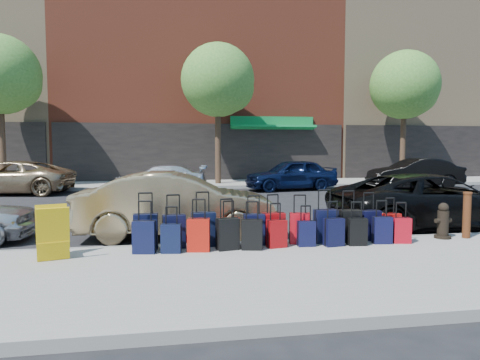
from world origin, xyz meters
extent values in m
plane|color=black|center=(0.00, 0.00, 0.00)|extent=(120.00, 120.00, 0.00)
cube|color=gray|center=(0.00, -6.50, 0.07)|extent=(60.00, 4.00, 0.15)
cube|color=gray|center=(0.00, 10.00, 0.07)|extent=(60.00, 4.00, 0.15)
cube|color=gray|center=(0.00, -4.48, 0.07)|extent=(60.00, 0.08, 0.15)
cube|color=gray|center=(0.00, 7.98, 0.07)|extent=(60.00, 0.08, 0.15)
cube|color=brown|center=(0.00, 18.00, 10.00)|extent=(17.00, 12.00, 20.00)
cube|color=black|center=(0.00, 11.95, 1.70)|extent=(16.66, 0.15, 3.40)
cube|color=#0C7435|center=(4.00, 11.60, 3.20)|extent=(5.00, 0.91, 0.27)
cube|color=#0C7435|center=(4.00, 11.90, 3.55)|extent=(5.00, 0.10, 0.60)
cube|color=#9E8461|center=(16.00, 18.00, 9.00)|extent=(15.00, 12.00, 18.00)
cube|color=black|center=(16.00, 11.95, 1.70)|extent=(14.70, 0.15, 3.40)
cylinder|color=black|center=(-10.00, 9.50, 2.55)|extent=(0.30, 0.30, 4.80)
sphere|color=#386D24|center=(-9.40, 9.50, 5.14)|extent=(2.58, 2.58, 2.58)
cylinder|color=black|center=(0.50, 9.50, 2.55)|extent=(0.30, 0.30, 4.80)
sphere|color=#386D24|center=(0.50, 9.50, 5.52)|extent=(3.80, 3.80, 3.80)
sphere|color=#386D24|center=(1.10, 9.50, 5.14)|extent=(2.58, 2.58, 2.58)
cylinder|color=black|center=(11.00, 9.50, 2.55)|extent=(0.30, 0.30, 4.80)
sphere|color=#386D24|center=(11.00, 9.50, 5.52)|extent=(3.80, 3.80, 3.80)
sphere|color=#386D24|center=(11.60, 9.50, 5.14)|extent=(2.58, 2.58, 2.58)
cube|color=black|center=(-2.50, -4.78, 0.48)|extent=(0.44, 0.24, 0.66)
cylinder|color=black|center=(-2.50, -4.78, 1.19)|extent=(0.25, 0.03, 0.03)
cube|color=black|center=(-1.98, -4.80, 0.47)|extent=(0.44, 0.28, 0.63)
cylinder|color=black|center=(-1.98, -4.80, 1.15)|extent=(0.24, 0.06, 0.03)
cube|color=black|center=(-1.42, -4.75, 0.48)|extent=(0.47, 0.30, 0.66)
cylinder|color=black|center=(-1.42, -4.75, 1.19)|extent=(0.25, 0.07, 0.03)
cube|color=#AB110B|center=(-0.92, -4.76, 0.42)|extent=(0.38, 0.25, 0.54)
cylinder|color=black|center=(-0.92, -4.76, 1.00)|extent=(0.20, 0.06, 0.03)
cube|color=black|center=(-0.44, -4.80, 0.45)|extent=(0.40, 0.22, 0.60)
cylinder|color=black|center=(-0.44, -4.80, 1.10)|extent=(0.22, 0.03, 0.03)
cube|color=maroon|center=(-0.04, -4.77, 0.45)|extent=(0.44, 0.29, 0.61)
cylinder|color=black|center=(-0.04, -4.77, 1.12)|extent=(0.23, 0.07, 0.03)
cube|color=#AA0A15|center=(0.48, -4.82, 0.45)|extent=(0.44, 0.30, 0.60)
cylinder|color=black|center=(0.48, -4.82, 1.10)|extent=(0.23, 0.08, 0.03)
cube|color=black|center=(1.01, -4.82, 0.48)|extent=(0.45, 0.26, 0.66)
cylinder|color=black|center=(1.01, -4.82, 1.20)|extent=(0.25, 0.04, 0.03)
cube|color=black|center=(1.51, -4.84, 0.47)|extent=(0.44, 0.26, 0.64)
cylinder|color=black|center=(1.51, -4.84, 1.16)|extent=(0.24, 0.04, 0.03)
cube|color=black|center=(1.98, -4.77, 0.45)|extent=(0.43, 0.26, 0.61)
cylinder|color=black|center=(1.98, -4.77, 1.11)|extent=(0.23, 0.06, 0.03)
cube|color=#AE0D0B|center=(2.44, -4.79, 0.42)|extent=(0.39, 0.25, 0.54)
cylinder|color=black|center=(2.44, -4.79, 1.00)|extent=(0.20, 0.07, 0.03)
cube|color=black|center=(-2.51, -5.11, 0.44)|extent=(0.43, 0.29, 0.59)
cylinder|color=black|center=(-2.51, -5.11, 1.08)|extent=(0.22, 0.07, 0.03)
cube|color=black|center=(-2.04, -5.17, 0.41)|extent=(0.38, 0.25, 0.52)
cylinder|color=black|center=(-2.04, -5.17, 0.98)|extent=(0.20, 0.06, 0.03)
cube|color=#B0150B|center=(-1.54, -5.13, 0.45)|extent=(0.44, 0.29, 0.59)
cylinder|color=black|center=(-1.54, -5.13, 1.10)|extent=(0.23, 0.07, 0.03)
cube|color=black|center=(-1.00, -5.10, 0.44)|extent=(0.44, 0.31, 0.59)
cylinder|color=black|center=(-1.00, -5.10, 1.09)|extent=(0.23, 0.08, 0.03)
cube|color=black|center=(-0.55, -5.17, 0.43)|extent=(0.42, 0.29, 0.56)
cylinder|color=black|center=(-0.55, -5.17, 1.04)|extent=(0.21, 0.07, 0.03)
cube|color=maroon|center=(-0.06, -5.07, 0.41)|extent=(0.39, 0.27, 0.52)
cylinder|color=black|center=(-0.06, -5.07, 0.98)|extent=(0.20, 0.07, 0.03)
cube|color=black|center=(0.53, -5.07, 0.39)|extent=(0.34, 0.20, 0.49)
cylinder|color=black|center=(0.53, -5.07, 0.92)|extent=(0.19, 0.04, 0.03)
cube|color=black|center=(1.05, -5.15, 0.42)|extent=(0.39, 0.26, 0.54)
cylinder|color=black|center=(1.05, -5.15, 1.00)|extent=(0.21, 0.06, 0.03)
cube|color=black|center=(1.52, -5.16, 0.41)|extent=(0.37, 0.23, 0.52)
cylinder|color=black|center=(1.52, -5.16, 0.98)|extent=(0.20, 0.05, 0.03)
cube|color=black|center=(2.08, -5.09, 0.41)|extent=(0.38, 0.26, 0.53)
cylinder|color=black|center=(2.08, -5.09, 0.99)|extent=(0.20, 0.06, 0.03)
cube|color=#A90A18|center=(2.48, -5.12, 0.40)|extent=(0.37, 0.26, 0.50)
cylinder|color=black|center=(2.48, -5.12, 0.95)|extent=(0.19, 0.07, 0.03)
cylinder|color=black|center=(3.57, -4.85, 0.18)|extent=(0.34, 0.34, 0.06)
cylinder|color=black|center=(3.57, -4.85, 0.47)|extent=(0.22, 0.22, 0.52)
sphere|color=black|center=(3.57, -4.85, 0.79)|extent=(0.20, 0.20, 0.20)
cylinder|color=black|center=(3.57, -4.85, 0.52)|extent=(0.38, 0.14, 0.09)
cylinder|color=#38190C|center=(4.07, -4.91, 0.62)|extent=(0.16, 0.16, 0.95)
cylinder|color=#38190C|center=(4.07, -4.91, 1.10)|extent=(0.18, 0.18, 0.04)
cube|color=gold|center=(-3.96, -5.46, 0.61)|extent=(0.55, 0.37, 0.91)
cube|color=gold|center=(-4.06, -5.15, 0.61)|extent=(0.55, 0.37, 0.91)
cube|color=gold|center=(-4.01, -5.30, 0.47)|extent=(0.58, 0.47, 0.02)
imported|color=tan|center=(-1.87, -3.10, 0.74)|extent=(4.59, 1.83, 1.48)
imported|color=black|center=(4.40, -3.19, 0.70)|extent=(5.09, 2.47, 1.40)
imported|color=tan|center=(-8.89, 7.04, 0.73)|extent=(5.51, 3.09, 1.46)
imported|color=silver|center=(-2.49, 6.87, 0.63)|extent=(4.51, 2.31, 1.25)
imported|color=#0B1534|center=(3.67, 6.74, 0.74)|extent=(4.56, 2.32, 1.49)
imported|color=black|center=(9.98, 6.60, 0.75)|extent=(4.58, 1.74, 1.49)
camera|label=1|loc=(-2.06, -12.85, 2.05)|focal=32.00mm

